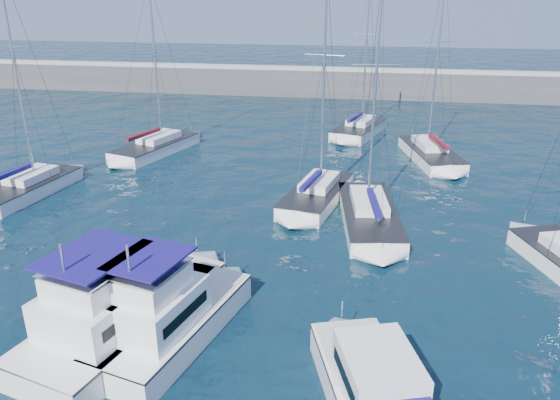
# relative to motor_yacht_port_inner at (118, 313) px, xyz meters

# --- Properties ---
(ground) EXTENTS (220.00, 220.00, 0.00)m
(ground) POSITION_rel_motor_yacht_port_inner_xyz_m (4.60, 1.93, -1.13)
(ground) COLOR black
(ground) RESTS_ON ground
(breakwater) EXTENTS (160.00, 6.00, 4.45)m
(breakwater) POSITION_rel_motor_yacht_port_inner_xyz_m (4.60, 53.93, -0.08)
(breakwater) COLOR #424244
(breakwater) RESTS_ON ground
(motor_yacht_port_inner) EXTENTS (6.42, 10.62, 4.69)m
(motor_yacht_port_inner) POSITION_rel_motor_yacht_port_inner_xyz_m (0.00, 0.00, 0.00)
(motor_yacht_port_inner) COLOR silver
(motor_yacht_port_inner) RESTS_ON ground
(motor_yacht_stbd_inner) EXTENTS (5.07, 8.53, 4.69)m
(motor_yacht_stbd_inner) POSITION_rel_motor_yacht_port_inner_xyz_m (2.15, -0.10, -0.00)
(motor_yacht_stbd_inner) COLOR white
(motor_yacht_stbd_inner) RESTS_ON ground
(motor_yacht_stbd_outer) EXTENTS (4.61, 7.22, 3.20)m
(motor_yacht_stbd_outer) POSITION_rel_motor_yacht_port_inner_xyz_m (10.24, -2.73, -0.19)
(motor_yacht_stbd_outer) COLOR silver
(motor_yacht_stbd_outer) RESTS_ON ground
(sailboat_mid_a) EXTENTS (4.40, 8.34, 15.82)m
(sailboat_mid_a) POSITION_rel_motor_yacht_port_inner_xyz_m (-13.16, 14.42, -0.60)
(sailboat_mid_a) COLOR silver
(sailboat_mid_a) RESTS_ON ground
(sailboat_mid_c) EXTENTS (4.65, 8.64, 15.19)m
(sailboat_mid_c) POSITION_rel_motor_yacht_port_inner_xyz_m (6.69, 16.16, -0.60)
(sailboat_mid_c) COLOR white
(sailboat_mid_c) RESTS_ON ground
(sailboat_mid_d) EXTENTS (4.26, 9.61, 14.97)m
(sailboat_mid_d) POSITION_rel_motor_yacht_port_inner_xyz_m (10.15, 13.17, -0.62)
(sailboat_mid_d) COLOR silver
(sailboat_mid_d) RESTS_ON ground
(sailboat_back_a) EXTENTS (5.66, 9.22, 14.35)m
(sailboat_back_a) POSITION_rel_motor_yacht_port_inner_xyz_m (-8.02, 25.24, -0.62)
(sailboat_back_a) COLOR white
(sailboat_back_a) RESTS_ON ground
(sailboat_back_b) EXTENTS (5.45, 8.42, 14.70)m
(sailboat_back_b) POSITION_rel_motor_yacht_port_inner_xyz_m (9.11, 34.05, -0.61)
(sailboat_back_b) COLOR silver
(sailboat_back_b) RESTS_ON ground
(sailboat_back_c) EXTENTS (4.96, 9.01, 14.96)m
(sailboat_back_c) POSITION_rel_motor_yacht_port_inner_xyz_m (15.11, 26.79, -0.61)
(sailboat_back_c) COLOR white
(sailboat_back_c) RESTS_ON ground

